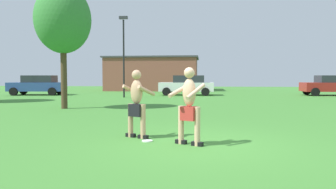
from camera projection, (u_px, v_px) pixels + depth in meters
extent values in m
plane|color=#428433|center=(199.00, 144.00, 7.32)|extent=(80.00, 80.00, 0.00)
cube|color=black|center=(131.00, 135.00, 8.21)|extent=(0.28, 0.22, 0.09)
cylinder|color=tan|center=(131.00, 120.00, 8.19)|extent=(0.13, 0.13, 0.84)
cube|color=black|center=(143.00, 137.00, 7.99)|extent=(0.28, 0.22, 0.09)
cylinder|color=tan|center=(143.00, 122.00, 7.97)|extent=(0.13, 0.13, 0.84)
cube|color=black|center=(137.00, 110.00, 8.07)|extent=(0.43, 0.38, 0.30)
ellipsoid|color=tan|center=(137.00, 92.00, 8.04)|extent=(0.40, 0.35, 0.61)
cylinder|color=tan|center=(132.00, 90.00, 8.25)|extent=(0.45, 0.48, 0.31)
cylinder|color=tan|center=(146.00, 91.00, 8.00)|extent=(0.39, 0.52, 0.29)
sphere|color=tan|center=(136.00, 75.00, 8.02)|extent=(0.23, 0.23, 0.23)
cube|color=black|center=(197.00, 144.00, 7.16)|extent=(0.28, 0.22, 0.09)
cylinder|color=#E0AD89|center=(197.00, 126.00, 7.14)|extent=(0.13, 0.13, 0.86)
cube|color=black|center=(181.00, 142.00, 7.39)|extent=(0.28, 0.22, 0.09)
cylinder|color=#E0AD89|center=(181.00, 125.00, 7.37)|extent=(0.13, 0.13, 0.86)
cube|color=red|center=(189.00, 113.00, 7.24)|extent=(0.41, 0.37, 0.31)
ellipsoid|color=#E0AD89|center=(189.00, 92.00, 7.21)|extent=(0.39, 0.34, 0.62)
cylinder|color=#E0AD89|center=(196.00, 92.00, 7.00)|extent=(0.44, 0.49, 0.35)
cylinder|color=#E0AD89|center=(178.00, 91.00, 7.25)|extent=(0.46, 0.50, 0.29)
sphere|color=#E0AD89|center=(189.00, 73.00, 7.19)|extent=(0.24, 0.24, 0.24)
cylinder|color=white|center=(147.00, 141.00, 7.65)|extent=(0.26, 0.26, 0.03)
cube|color=maroon|center=(331.00, 87.00, 25.58)|extent=(4.38, 1.99, 0.70)
cube|color=#282D33|center=(333.00, 79.00, 25.53)|extent=(2.48, 1.69, 0.56)
cylinder|color=black|center=(315.00, 92.00, 24.79)|extent=(0.65, 0.25, 0.64)
cylinder|color=black|center=(307.00, 91.00, 26.59)|extent=(0.65, 0.25, 0.64)
cube|color=white|center=(186.00, 87.00, 25.99)|extent=(4.30, 1.80, 0.70)
cube|color=#282D33|center=(189.00, 79.00, 25.93)|extent=(2.41, 1.59, 0.56)
cylinder|color=black|center=(166.00, 92.00, 25.28)|extent=(0.64, 0.22, 0.64)
cylinder|color=black|center=(169.00, 91.00, 27.06)|extent=(0.64, 0.22, 0.64)
cylinder|color=black|center=(205.00, 92.00, 24.96)|extent=(0.64, 0.22, 0.64)
cylinder|color=black|center=(205.00, 91.00, 26.74)|extent=(0.64, 0.22, 0.64)
cube|color=#2D478C|center=(37.00, 87.00, 26.24)|extent=(4.48, 2.28, 0.70)
cube|color=#282D33|center=(40.00, 79.00, 26.20)|extent=(2.57, 1.85, 0.56)
cylinder|color=black|center=(14.00, 92.00, 25.34)|extent=(0.66, 0.29, 0.64)
cylinder|color=black|center=(24.00, 91.00, 27.14)|extent=(0.66, 0.29, 0.64)
cylinder|color=black|center=(52.00, 92.00, 25.37)|extent=(0.66, 0.29, 0.64)
cylinder|color=black|center=(60.00, 90.00, 27.17)|extent=(0.66, 0.29, 0.64)
cylinder|color=black|center=(124.00, 59.00, 23.09)|extent=(0.12, 0.12, 5.49)
cube|color=#333338|center=(123.00, 18.00, 22.92)|extent=(0.60, 0.24, 0.20)
cube|color=brown|center=(153.00, 75.00, 35.28)|extent=(9.34, 6.50, 3.37)
cube|color=#3F3F44|center=(153.00, 58.00, 35.18)|extent=(9.72, 6.76, 0.16)
cylinder|color=#4C3823|center=(64.00, 76.00, 15.25)|extent=(0.28, 0.28, 3.06)
ellipsoid|color=#387F38|center=(63.00, 19.00, 15.10)|extent=(2.59, 2.59, 3.16)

